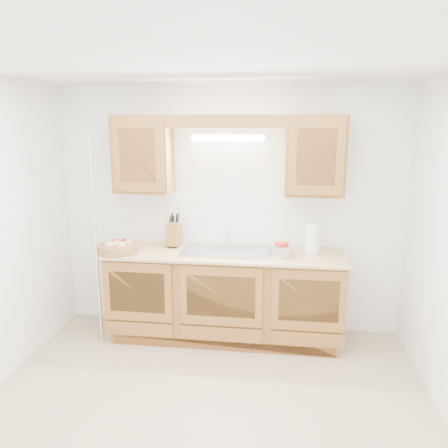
% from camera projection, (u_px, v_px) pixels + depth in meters
% --- Properties ---
extents(room, '(3.52, 3.50, 2.50)m').
position_uv_depth(room, '(203.00, 251.00, 3.02)').
color(room, tan).
rests_on(room, ground).
extents(base_cabinets, '(2.20, 0.60, 0.86)m').
position_uv_depth(base_cabinets, '(225.00, 296.00, 4.36)').
color(base_cabinets, brown).
rests_on(base_cabinets, ground).
extents(countertop, '(2.30, 0.63, 0.04)m').
position_uv_depth(countertop, '(225.00, 254.00, 4.25)').
color(countertop, tan).
rests_on(countertop, base_cabinets).
extents(upper_cabinet_left, '(0.55, 0.33, 0.75)m').
position_uv_depth(upper_cabinet_left, '(143.00, 154.00, 4.29)').
color(upper_cabinet_left, brown).
rests_on(upper_cabinet_left, room).
extents(upper_cabinet_right, '(0.55, 0.33, 0.75)m').
position_uv_depth(upper_cabinet_right, '(315.00, 156.00, 4.08)').
color(upper_cabinet_right, brown).
rests_on(upper_cabinet_right, room).
extents(valance, '(2.20, 0.05, 0.12)m').
position_uv_depth(valance, '(225.00, 121.00, 3.98)').
color(valance, brown).
rests_on(valance, room).
extents(fluorescent_fixture, '(0.76, 0.08, 0.08)m').
position_uv_depth(fluorescent_fixture, '(228.00, 137.00, 4.23)').
color(fluorescent_fixture, white).
rests_on(fluorescent_fixture, room).
extents(sink, '(0.84, 0.46, 0.36)m').
position_uv_depth(sink, '(225.00, 258.00, 4.28)').
color(sink, '#9E9EA3').
rests_on(sink, countertop).
extents(wire_shelf_pole, '(0.03, 0.03, 2.00)m').
position_uv_depth(wire_shelf_pole, '(96.00, 244.00, 4.13)').
color(wire_shelf_pole, silver).
rests_on(wire_shelf_pole, ground).
extents(outlet_plate, '(0.08, 0.01, 0.12)m').
position_uv_depth(outlet_plate, '(323.00, 223.00, 4.37)').
color(outlet_plate, white).
rests_on(outlet_plate, room).
extents(fruit_basket, '(0.47, 0.47, 0.12)m').
position_uv_depth(fruit_basket, '(118.00, 247.00, 4.23)').
color(fruit_basket, '#AB7845').
rests_on(fruit_basket, countertop).
extents(knife_block, '(0.15, 0.22, 0.35)m').
position_uv_depth(knife_block, '(174.00, 234.00, 4.43)').
color(knife_block, brown).
rests_on(knife_block, countertop).
extents(orange_canister, '(0.08, 0.08, 0.20)m').
position_uv_depth(orange_canister, '(173.00, 235.00, 4.47)').
color(orange_canister, '#EC460D').
rests_on(orange_canister, countertop).
extents(soap_bottle, '(0.11, 0.11, 0.19)m').
position_uv_depth(soap_bottle, '(177.00, 235.00, 4.53)').
color(soap_bottle, blue).
rests_on(soap_bottle, countertop).
extents(sponge, '(0.11, 0.07, 0.02)m').
position_uv_depth(sponge, '(281.00, 246.00, 4.41)').
color(sponge, '#CC333F').
rests_on(sponge, countertop).
extents(paper_towel, '(0.16, 0.16, 0.34)m').
position_uv_depth(paper_towel, '(313.00, 238.00, 4.19)').
color(paper_towel, silver).
rests_on(paper_towel, countertop).
extents(apple_bowl, '(0.34, 0.34, 0.13)m').
position_uv_depth(apple_bowl, '(281.00, 249.00, 4.13)').
color(apple_bowl, silver).
rests_on(apple_bowl, countertop).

